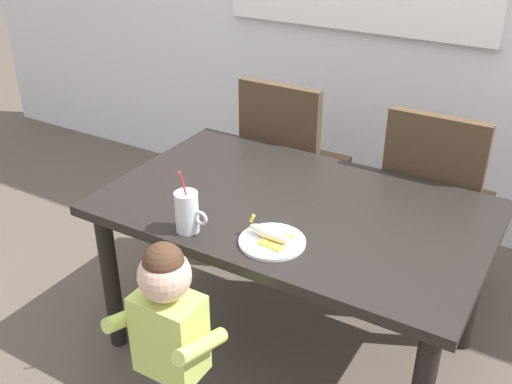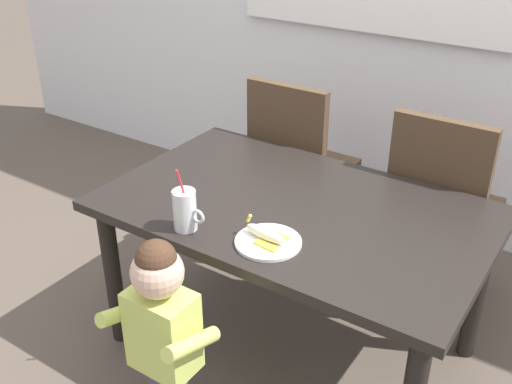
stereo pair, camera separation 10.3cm
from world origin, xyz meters
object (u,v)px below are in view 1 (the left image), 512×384
snack_plate (272,242)px  peeled_banana (270,234)px  dining_table (294,223)px  dining_chair_right (434,196)px  dining_chair_left (289,158)px  milk_cup (187,214)px  toddler_standing (169,326)px

snack_plate → peeled_banana: peeled_banana is taller
dining_table → dining_chair_right: dining_chair_right is taller
dining_chair_left → snack_plate: size_ratio=4.17×
dining_table → peeled_banana: (0.05, -0.28, 0.12)m
peeled_banana → snack_plate: bearing=-20.3°
milk_cup → peeled_banana: bearing=16.3°
dining_chair_right → snack_plate: 0.99m
peeled_banana → toddler_standing: bearing=-114.8°
milk_cup → snack_plate: 0.31m
toddler_standing → snack_plate: bearing=63.7°
dining_chair_left → milk_cup: (0.13, -1.02, 0.23)m
dining_table → peeled_banana: bearing=-79.7°
dining_chair_left → dining_chair_right: size_ratio=1.00×
peeled_banana → dining_table: bearing=100.3°
dining_chair_right → snack_plate: size_ratio=4.17×
dining_chair_left → snack_plate: bearing=114.4°
peeled_banana → dining_chair_right: bearing=70.3°
dining_chair_right → toddler_standing: (-0.50, -1.28, -0.02)m
milk_cup → snack_plate: bearing=15.1°
snack_plate → peeled_banana: (-0.01, 0.00, 0.03)m
toddler_standing → peeled_banana: 0.45m
toddler_standing → dining_table: bearing=79.6°
snack_plate → dining_chair_left: bearing=114.4°
dining_chair_left → milk_cup: bearing=97.3°
dining_chair_right → peeled_banana: (-0.33, -0.91, 0.19)m
dining_chair_left → snack_plate: (0.43, -0.94, 0.17)m
dining_table → dining_chair_right: 0.74m
dining_chair_right → toddler_standing: dining_chair_right is taller
dining_chair_left → toddler_standing: (0.25, -1.30, -0.02)m
snack_plate → toddler_standing: bearing=-116.3°
dining_table → dining_chair_left: bearing=119.1°
milk_cup → dining_chair_right: bearing=58.4°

